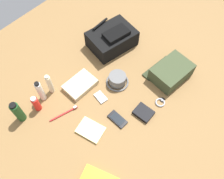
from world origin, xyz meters
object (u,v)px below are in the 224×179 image
(cell_phone, at_px, (117,119))
(toothbrush, at_px, (65,113))
(backpack, at_px, (112,39))
(bucket_hat, at_px, (117,80))
(sunscreen_spray, at_px, (36,104))
(toothpaste_tube, at_px, (40,91))
(notepad, at_px, (91,130))
(shampoo_bottle, at_px, (18,112))
(wristwatch, at_px, (160,102))
(lotion_bottle, at_px, (50,84))
(media_player, at_px, (101,97))
(toiletry_pouch, at_px, (171,72))
(folded_towel, at_px, (80,85))
(wallet, at_px, (144,113))

(cell_phone, relative_size, toothbrush, 0.68)
(backpack, relative_size, bucket_hat, 2.36)
(sunscreen_spray, height_order, toothpaste_tube, toothpaste_tube)
(toothpaste_tube, height_order, notepad, toothpaste_tube)
(toothbrush, height_order, notepad, toothbrush)
(shampoo_bottle, distance_m, wristwatch, 0.85)
(shampoo_bottle, bearing_deg, wristwatch, -41.96)
(sunscreen_spray, relative_size, wristwatch, 1.76)
(shampoo_bottle, height_order, wristwatch, shampoo_bottle)
(bucket_hat, relative_size, toothbrush, 0.84)
(shampoo_bottle, distance_m, sunscreen_spray, 0.11)
(lotion_bottle, relative_size, notepad, 1.10)
(lotion_bottle, bearing_deg, media_player, -58.38)
(toiletry_pouch, distance_m, folded_towel, 0.60)
(toiletry_pouch, bearing_deg, wristwatch, -161.10)
(bucket_hat, height_order, toothbrush, bucket_hat)
(toothbrush, bearing_deg, toothpaste_tube, 94.91)
(shampoo_bottle, xyz_separation_m, lotion_bottle, (0.25, 0.01, -0.00))
(cell_phone, bearing_deg, sunscreen_spray, 121.97)
(backpack, distance_m, bucket_hat, 0.33)
(shampoo_bottle, height_order, media_player, shampoo_bottle)
(shampoo_bottle, relative_size, wristwatch, 2.41)
(shampoo_bottle, xyz_separation_m, notepad, (0.21, -0.37, -0.07))
(toothpaste_tube, height_order, lotion_bottle, toothpaste_tube)
(shampoo_bottle, xyz_separation_m, sunscreen_spray, (0.11, -0.02, -0.02))
(folded_towel, bearing_deg, toothpaste_tube, 151.94)
(wallet, bearing_deg, wristwatch, -15.95)
(media_player, distance_m, folded_towel, 0.16)
(backpack, distance_m, toiletry_pouch, 0.47)
(toiletry_pouch, distance_m, lotion_bottle, 0.78)
(backpack, distance_m, shampoo_bottle, 0.79)
(lotion_bottle, relative_size, media_player, 1.78)
(sunscreen_spray, bearing_deg, folded_towel, -16.02)
(lotion_bottle, bearing_deg, notepad, -95.33)
(backpack, xyz_separation_m, sunscreen_spray, (-0.69, 0.00, -0.01))
(toiletry_pouch, distance_m, toothbrush, 0.72)
(notepad, height_order, folded_towel, folded_towel)
(cell_phone, xyz_separation_m, folded_towel, (0.02, 0.34, 0.01))
(cell_phone, bearing_deg, lotion_bottle, 105.05)
(backpack, relative_size, folded_towel, 1.77)
(wallet, bearing_deg, toothpaste_tube, 120.13)
(cell_phone, bearing_deg, toothbrush, 123.49)
(sunscreen_spray, relative_size, notepad, 0.84)
(wallet, bearing_deg, cell_phone, 144.46)
(toothpaste_tube, relative_size, wristwatch, 2.41)
(lotion_bottle, distance_m, folded_towel, 0.19)
(cell_phone, height_order, notepad, notepad)
(media_player, xyz_separation_m, wallet, (0.09, -0.27, 0.01))
(folded_towel, bearing_deg, toiletry_pouch, -41.31)
(notepad, bearing_deg, toothbrush, 84.97)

